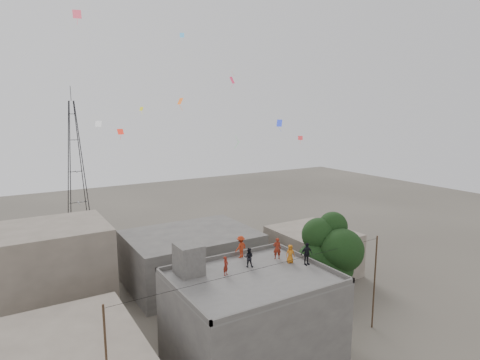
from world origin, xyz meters
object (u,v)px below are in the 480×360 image
object	(u,v)px
transmission_tower	(76,165)
stair_head_box	(189,259)
person_red_adult	(277,248)
person_dark_adult	(307,254)
tree	(330,254)

from	to	relation	value
transmission_tower	stair_head_box	bearing A→B (deg)	-88.77
stair_head_box	person_red_adult	world-z (taller)	stair_head_box
person_red_adult	person_dark_adult	world-z (taller)	person_dark_adult
person_red_adult	person_dark_adult	size ratio (longest dim) A/B	1.00
tree	person_dark_adult	world-z (taller)	tree
stair_head_box	tree	xyz separation A→B (m)	(10.57, -2.00, -1.00)
person_red_adult	person_dark_adult	bearing A→B (deg)	145.91
tree	person_red_adult	xyz separation A→B (m)	(-4.05, 1.21, 0.78)
person_dark_adult	stair_head_box	bearing A→B (deg)	164.08
person_red_adult	tree	bearing A→B (deg)	-169.81
person_red_adult	stair_head_box	bearing A→B (deg)	19.96
stair_head_box	tree	distance (m)	10.80
tree	transmission_tower	distance (m)	41.12
tree	transmission_tower	size ratio (longest dim) A/B	0.45
stair_head_box	person_dark_adult	distance (m)	8.08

